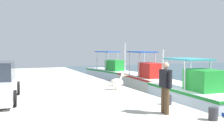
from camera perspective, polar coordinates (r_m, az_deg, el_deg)
quay_pier at (r=10.61m, az=-16.35°, el=-10.50°), size 36.00×10.00×0.80m
fishing_boat_nearest at (r=24.49m, az=-0.26°, el=-2.00°), size 6.71×2.89×3.34m
fishing_boat_second at (r=18.20m, az=7.36°, el=-3.73°), size 6.49×2.16×2.80m
fishing_boat_third at (r=13.05m, az=17.66°, el=-6.63°), size 5.68×2.33×3.47m
pelican at (r=13.20m, az=1.06°, el=-4.13°), size 0.51×0.97×0.82m
fisherman_standing at (r=8.54m, az=11.57°, el=-4.82°), size 0.60×0.26×1.66m
mooring_bollard_nearest at (r=14.54m, az=0.46°, el=-4.23°), size 0.21×0.21×0.40m
mooring_bollard_second at (r=10.03m, az=12.18°, el=-7.81°), size 0.25×0.25×0.38m
mooring_bollard_third at (r=8.31m, az=21.22°, el=-10.29°), size 0.27×0.27×0.38m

